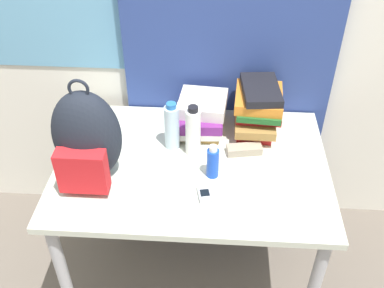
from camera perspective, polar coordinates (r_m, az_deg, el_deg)
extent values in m
cube|color=navy|center=(1.99, 5.14, 17.55)|extent=(0.97, 0.04, 2.50)
cube|color=beige|center=(1.91, 0.00, -2.69)|extent=(1.14, 0.80, 0.03)
cylinder|color=#B2B2B7|center=(2.04, -15.91, -16.07)|extent=(0.05, 0.05, 0.69)
cylinder|color=#B2B2B7|center=(2.48, -11.49, -3.03)|extent=(0.05, 0.05, 0.69)
cylinder|color=#B2B2B7|center=(2.44, 12.76, -4.06)|extent=(0.05, 0.05, 0.69)
ellipsoid|color=#1E232D|center=(1.77, -13.18, 1.04)|extent=(0.27, 0.19, 0.39)
cube|color=red|center=(1.73, -13.74, -3.36)|extent=(0.19, 0.07, 0.18)
torus|color=#1E232D|center=(1.65, -14.23, 6.81)|extent=(0.08, 0.01, 0.08)
cube|color=olive|center=(2.09, 1.04, 2.46)|extent=(0.22, 0.26, 0.03)
cube|color=silver|center=(2.07, 0.71, 2.98)|extent=(0.21, 0.28, 0.03)
cube|color=#6B2370|center=(2.05, 1.04, 3.80)|extent=(0.21, 0.27, 0.05)
cube|color=silver|center=(2.03, 1.37, 5.15)|extent=(0.23, 0.23, 0.06)
cube|color=red|center=(2.08, 8.03, 2.29)|extent=(0.17, 0.22, 0.05)
cube|color=olive|center=(2.05, 7.94, 3.25)|extent=(0.18, 0.28, 0.04)
cube|color=red|center=(2.05, 8.40, 4.32)|extent=(0.20, 0.21, 0.03)
cube|color=#1E5623|center=(2.03, 8.57, 4.91)|extent=(0.21, 0.27, 0.03)
cube|color=orange|center=(2.01, 8.48, 5.81)|extent=(0.22, 0.25, 0.05)
cube|color=black|center=(1.99, 8.75, 6.83)|extent=(0.18, 0.26, 0.03)
cylinder|color=silver|center=(1.92, -2.57, 2.10)|extent=(0.06, 0.06, 0.20)
cylinder|color=#286BB7|center=(1.86, -2.66, 4.88)|extent=(0.04, 0.04, 0.02)
cylinder|color=white|center=(1.88, 0.16, 1.47)|extent=(0.06, 0.06, 0.22)
cylinder|color=black|center=(1.81, 0.16, 4.46)|extent=(0.04, 0.04, 0.02)
cylinder|color=blue|center=(1.80, 2.65, -2.44)|extent=(0.05, 0.05, 0.13)
cylinder|color=white|center=(1.75, 2.72, -0.57)|extent=(0.03, 0.03, 0.02)
cube|color=#B7BCC6|center=(1.75, 1.63, -6.40)|extent=(0.07, 0.09, 0.02)
cube|color=black|center=(1.75, 1.63, -6.20)|extent=(0.04, 0.04, 0.00)
cube|color=gray|center=(1.95, 6.66, -0.71)|extent=(0.16, 0.08, 0.04)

